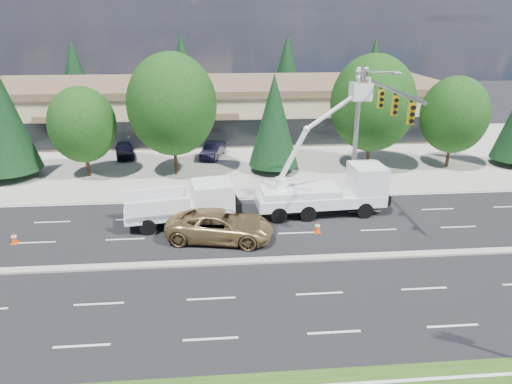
{
  "coord_description": "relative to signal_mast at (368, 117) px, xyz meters",
  "views": [
    {
      "loc": [
        0.58,
        -20.93,
        11.92
      ],
      "look_at": [
        2.64,
        3.95,
        2.4
      ],
      "focal_mm": 32.0,
      "sensor_mm": 36.0,
      "label": 1
    }
  ],
  "objects": [
    {
      "name": "tree_back_b",
      "position": [
        -14.03,
        34.96,
        -0.59
      ],
      "size": [
        5.17,
        5.17,
        10.2
      ],
      "color": "#332114",
      "rests_on": "ground"
    },
    {
      "name": "bucket_truck",
      "position": [
        -2.35,
        -0.97,
        -4.11
      ],
      "size": [
        8.35,
        3.06,
        9.25
      ],
      "rotation": [
        0.0,
        0.0,
        0.06
      ],
      "color": "white",
      "rests_on": "ground"
    },
    {
      "name": "tree_front_f",
      "position": [
        2.97,
        7.96,
        -0.53
      ],
      "size": [
        6.81,
        6.81,
        9.44
      ],
      "color": "#332114",
      "rests_on": "ground"
    },
    {
      "name": "tree_back_c",
      "position": [
        -0.03,
        34.96,
        -0.62
      ],
      "size": [
        5.14,
        5.14,
        10.12
      ],
      "color": "#332114",
      "rests_on": "ground"
    },
    {
      "name": "tree_back_d",
      "position": [
        11.97,
        34.96,
        -0.94
      ],
      "size": [
        4.84,
        4.84,
        9.54
      ],
      "color": "#332114",
      "rests_on": "ground"
    },
    {
      "name": "traffic_cone_c",
      "position": [
        -9.11,
        -2.84,
        -5.72
      ],
      "size": [
        0.4,
        0.4,
        0.7
      ],
      "color": "#FF4608",
      "rests_on": "ground"
    },
    {
      "name": "concrete_apron",
      "position": [
        -10.03,
        12.96,
        -6.05
      ],
      "size": [
        140.0,
        22.0,
        0.01
      ],
      "primitive_type": "cube",
      "color": "#99958B",
      "rests_on": "ground"
    },
    {
      "name": "ground",
      "position": [
        -10.03,
        -7.04,
        -6.06
      ],
      "size": [
        140.0,
        140.0,
        0.0
      ],
      "primitive_type": "plane",
      "color": "black",
      "rests_on": "ground"
    },
    {
      "name": "parked_car_east",
      "position": [
        -10.03,
        12.48,
        -5.36
      ],
      "size": [
        2.49,
        4.45,
        1.39
      ],
      "primitive_type": "imported",
      "rotation": [
        0.0,
        0.0,
        -0.25
      ],
      "color": "black",
      "rests_on": "ground"
    },
    {
      "name": "traffic_cone_a",
      "position": [
        -21.17,
        -3.83,
        -5.72
      ],
      "size": [
        0.4,
        0.4,
        0.7
      ],
      "color": "#FF4608",
      "rests_on": "ground"
    },
    {
      "name": "signal_mast",
      "position": [
        0.0,
        0.0,
        0.0
      ],
      "size": [
        2.76,
        10.16,
        9.0
      ],
      "color": "gray",
      "rests_on": "ground"
    },
    {
      "name": "tree_front_e",
      "position": [
        -5.03,
        7.96,
        -1.76
      ],
      "size": [
        4.06,
        4.06,
        8.01
      ],
      "color": "#332114",
      "rests_on": "ground"
    },
    {
      "name": "parked_car_west",
      "position": [
        -18.12,
        13.23,
        -5.37
      ],
      "size": [
        2.49,
        4.29,
        1.37
      ],
      "primitive_type": "imported",
      "rotation": [
        0.0,
        0.0,
        0.23
      ],
      "color": "black",
      "rests_on": "ground"
    },
    {
      "name": "tree_back_a",
      "position": [
        -28.03,
        34.96,
        -0.94
      ],
      "size": [
        4.84,
        4.84,
        9.53
      ],
      "color": "#332114",
      "rests_on": "ground"
    },
    {
      "name": "utility_pickup",
      "position": [
        -11.55,
        -1.79,
        -5.02
      ],
      "size": [
        6.87,
        3.5,
        2.51
      ],
      "rotation": [
        0.0,
        0.0,
        0.17
      ],
      "color": "white",
      "rests_on": "ground"
    },
    {
      "name": "tree_front_d",
      "position": [
        -13.03,
        7.96,
        -0.4
      ],
      "size": [
        6.96,
        6.96,
        9.66
      ],
      "color": "#332114",
      "rests_on": "ground"
    },
    {
      "name": "traffic_cone_d",
      "position": [
        -3.78,
        -3.84,
        -5.72
      ],
      "size": [
        0.4,
        0.4,
        0.7
      ],
      "color": "#FF4608",
      "rests_on": "ground"
    },
    {
      "name": "strip_mall",
      "position": [
        -10.03,
        22.93,
        -3.23
      ],
      "size": [
        50.4,
        15.4,
        5.5
      ],
      "color": "tan",
      "rests_on": "ground"
    },
    {
      "name": "tree_front_g",
      "position": [
        9.97,
        7.96,
        -1.58
      ],
      "size": [
        5.51,
        5.51,
        7.65
      ],
      "color": "#332114",
      "rests_on": "ground"
    },
    {
      "name": "traffic_cone_b",
      "position": [
        -11.28,
        -2.88,
        -5.72
      ],
      "size": [
        0.4,
        0.4,
        0.7
      ],
      "color": "#FF4608",
      "rests_on": "ground"
    },
    {
      "name": "road_median",
      "position": [
        -10.03,
        -7.04,
        -6.0
      ],
      "size": [
        120.0,
        0.55,
        0.12
      ],
      "primitive_type": "cube",
      "color": "#99958B",
      "rests_on": "ground"
    },
    {
      "name": "minivan",
      "position": [
        -9.52,
        -4.24,
        -5.21
      ],
      "size": [
        6.53,
        3.94,
        1.7
      ],
      "primitive_type": "imported",
      "rotation": [
        0.0,
        0.0,
        1.38
      ],
      "color": "olive",
      "rests_on": "ground"
    },
    {
      "name": "tree_front_c",
      "position": [
        -20.03,
        7.96,
        -1.86
      ],
      "size": [
        5.16,
        5.16,
        7.16
      ],
      "color": "#332114",
      "rests_on": "ground"
    }
  ]
}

